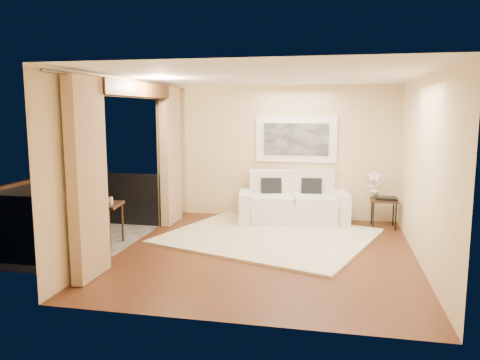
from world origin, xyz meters
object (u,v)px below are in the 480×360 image
(ice_bucket, at_px, (97,196))
(balcony_chair_near, at_px, (49,224))
(bistro_table, at_px, (102,209))
(side_table, at_px, (384,202))
(sofa, at_px, (293,204))
(orchid, at_px, (374,184))
(balcony_chair_far, at_px, (79,201))

(ice_bucket, bearing_deg, balcony_chair_near, -111.60)
(bistro_table, distance_m, ice_bucket, 0.26)
(side_table, bearing_deg, bistro_table, -155.64)
(sofa, height_order, bistro_table, sofa)
(sofa, relative_size, orchid, 4.37)
(side_table, bearing_deg, sofa, 176.86)
(side_table, height_order, ice_bucket, ice_bucket)
(orchid, distance_m, balcony_chair_far, 5.51)
(side_table, xyz_separation_m, orchid, (-0.17, 0.16, 0.31))
(sofa, distance_m, bistro_table, 3.66)
(sofa, height_order, balcony_chair_far, sofa)
(balcony_chair_far, bearing_deg, orchid, -178.19)
(orchid, bearing_deg, balcony_chair_near, -148.77)
(sofa, xyz_separation_m, bistro_table, (-2.92, -2.20, 0.25))
(orchid, xyz_separation_m, ice_bucket, (-4.61, -2.15, -0.02))
(bistro_table, bearing_deg, sofa, 36.95)
(balcony_chair_far, height_order, balcony_chair_near, balcony_chair_far)
(sofa, relative_size, bistro_table, 3.24)
(orchid, xyz_separation_m, balcony_chair_near, (-4.95, -3.00, -0.30))
(balcony_chair_near, xyz_separation_m, ice_bucket, (0.34, 0.85, 0.29))
(orchid, distance_m, ice_bucket, 5.09)
(sofa, bearing_deg, balcony_chair_near, -149.13)
(balcony_chair_near, bearing_deg, bistro_table, 37.71)
(side_table, xyz_separation_m, balcony_chair_far, (-5.44, -1.44, 0.09))
(balcony_chair_far, relative_size, ice_bucket, 4.98)
(sofa, distance_m, side_table, 1.73)
(orchid, distance_m, balcony_chair_near, 5.79)
(sofa, relative_size, side_table, 4.07)
(orchid, relative_size, balcony_chair_far, 0.51)
(sofa, height_order, side_table, sofa)
(bistro_table, xyz_separation_m, balcony_chair_near, (-0.48, -0.74, -0.10))
(orchid, relative_size, bistro_table, 0.74)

